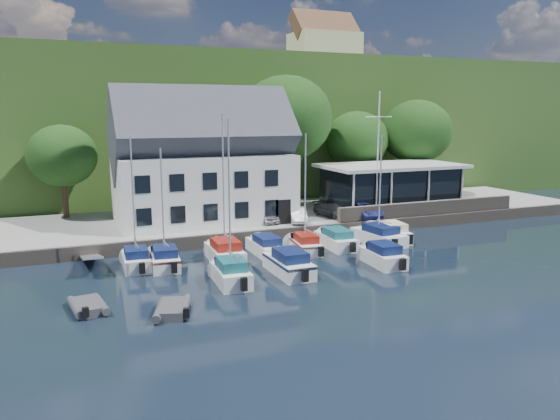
{
  "coord_description": "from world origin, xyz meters",
  "views": [
    {
      "loc": [
        -18.16,
        -27.35,
        9.99
      ],
      "look_at": [
        -3.21,
        9.0,
        2.87
      ],
      "focal_mm": 35.0,
      "sensor_mm": 36.0,
      "label": 1
    }
  ],
  "objects_px": {
    "club_pavilion": "(391,186)",
    "boat_r1_3": "(266,245)",
    "boat_r2_1": "(229,204)",
    "dinghy_0": "(88,305)",
    "car_silver": "(264,215)",
    "boat_r1_6": "(380,185)",
    "boat_r2_2": "(289,262)",
    "boat_r1_1": "(162,202)",
    "boat_r1_0": "(133,204)",
    "boat_r1_4": "(305,194)",
    "boat_r1_7": "(391,231)",
    "car_dgrey": "(331,210)",
    "boat_r1_2": "(224,191)",
    "boat_r1_5": "(336,238)",
    "boat_r2_3": "(383,254)",
    "dinghy_1": "(172,307)",
    "car_blue": "(364,210)",
    "harbor_building": "(203,169)",
    "car_white": "(298,215)",
    "flagpole": "(378,154)"
  },
  "relations": [
    {
      "from": "boat_r1_6",
      "to": "boat_r2_2",
      "type": "xyz_separation_m",
      "value": [
        -9.57,
        -4.78,
        -3.76
      ]
    },
    {
      "from": "car_white",
      "to": "boat_r1_6",
      "type": "distance_m",
      "value": 7.52
    },
    {
      "from": "boat_r1_2",
      "to": "boat_r1_5",
      "type": "xyz_separation_m",
      "value": [
        8.79,
        0.62,
        -4.05
      ]
    },
    {
      "from": "car_dgrey",
      "to": "boat_r2_1",
      "type": "bearing_deg",
      "value": -145.98
    },
    {
      "from": "dinghy_0",
      "to": "boat_r1_7",
      "type": "bearing_deg",
      "value": 9.66
    },
    {
      "from": "dinghy_1",
      "to": "harbor_building",
      "type": "bearing_deg",
      "value": 88.77
    },
    {
      "from": "boat_r1_3",
      "to": "club_pavilion",
      "type": "bearing_deg",
      "value": 27.74
    },
    {
      "from": "boat_r1_0",
      "to": "boat_r1_3",
      "type": "xyz_separation_m",
      "value": [
        9.01,
        0.12,
        -3.53
      ]
    },
    {
      "from": "car_silver",
      "to": "dinghy_1",
      "type": "xyz_separation_m",
      "value": [
        -10.61,
        -15.21,
        -1.28
      ]
    },
    {
      "from": "car_dgrey",
      "to": "boat_r1_4",
      "type": "bearing_deg",
      "value": -138.47
    },
    {
      "from": "boat_r1_2",
      "to": "dinghy_0",
      "type": "height_order",
      "value": "boat_r1_2"
    },
    {
      "from": "boat_r1_4",
      "to": "dinghy_1",
      "type": "distance_m",
      "value": 14.62
    },
    {
      "from": "club_pavilion",
      "to": "flagpole",
      "type": "height_order",
      "value": "flagpole"
    },
    {
      "from": "boat_r1_2",
      "to": "boat_r1_7",
      "type": "distance_m",
      "value": 14.33
    },
    {
      "from": "boat_r1_4",
      "to": "boat_r1_0",
      "type": "bearing_deg",
      "value": -174.7
    },
    {
      "from": "club_pavilion",
      "to": "car_dgrey",
      "type": "xyz_separation_m",
      "value": [
        -7.35,
        -2.05,
        -1.47
      ]
    },
    {
      "from": "boat_r1_0",
      "to": "boat_r1_4",
      "type": "relative_size",
      "value": 0.99
    },
    {
      "from": "boat_r1_3",
      "to": "boat_r2_1",
      "type": "bearing_deg",
      "value": -127.8
    },
    {
      "from": "boat_r1_3",
      "to": "boat_r1_2",
      "type": "bearing_deg",
      "value": -167.06
    },
    {
      "from": "harbor_building",
      "to": "boat_r1_0",
      "type": "height_order",
      "value": "harbor_building"
    },
    {
      "from": "car_white",
      "to": "boat_r1_3",
      "type": "relative_size",
      "value": 0.58
    },
    {
      "from": "club_pavilion",
      "to": "car_silver",
      "type": "bearing_deg",
      "value": -171.3
    },
    {
      "from": "car_dgrey",
      "to": "boat_r1_1",
      "type": "bearing_deg",
      "value": -164.97
    },
    {
      "from": "boat_r1_3",
      "to": "boat_r2_2",
      "type": "relative_size",
      "value": 0.97
    },
    {
      "from": "boat_r1_7",
      "to": "dinghy_1",
      "type": "xyz_separation_m",
      "value": [
        -18.95,
        -9.15,
        -0.42
      ]
    },
    {
      "from": "car_silver",
      "to": "car_blue",
      "type": "xyz_separation_m",
      "value": [
        8.69,
        -1.35,
        0.06
      ]
    },
    {
      "from": "boat_r1_0",
      "to": "car_blue",
      "type": "bearing_deg",
      "value": 16.62
    },
    {
      "from": "car_silver",
      "to": "car_dgrey",
      "type": "height_order",
      "value": "car_silver"
    },
    {
      "from": "dinghy_0",
      "to": "club_pavilion",
      "type": "bearing_deg",
      "value": 20.8
    },
    {
      "from": "boat_r1_6",
      "to": "boat_r1_7",
      "type": "height_order",
      "value": "boat_r1_6"
    },
    {
      "from": "car_silver",
      "to": "boat_r1_4",
      "type": "xyz_separation_m",
      "value": [
        0.63,
        -6.72,
        2.64
      ]
    },
    {
      "from": "boat_r2_3",
      "to": "car_dgrey",
      "type": "bearing_deg",
      "value": 82.31
    },
    {
      "from": "boat_r1_2",
      "to": "boat_r1_3",
      "type": "bearing_deg",
      "value": 14.48
    },
    {
      "from": "boat_r1_2",
      "to": "boat_r2_2",
      "type": "bearing_deg",
      "value": -54.64
    },
    {
      "from": "boat_r2_1",
      "to": "boat_r2_3",
      "type": "xyz_separation_m",
      "value": [
        10.47,
        0.04,
        -4.01
      ]
    },
    {
      "from": "flagpole",
      "to": "boat_r1_0",
      "type": "xyz_separation_m",
      "value": [
        -21.29,
        -5.22,
        -2.12
      ]
    },
    {
      "from": "club_pavilion",
      "to": "boat_r1_1",
      "type": "relative_size",
      "value": 1.53
    },
    {
      "from": "car_silver",
      "to": "boat_r1_6",
      "type": "height_order",
      "value": "boat_r1_6"
    },
    {
      "from": "boat_r1_0",
      "to": "boat_r1_3",
      "type": "height_order",
      "value": "boat_r1_0"
    },
    {
      "from": "car_dgrey",
      "to": "boat_r2_2",
      "type": "height_order",
      "value": "car_dgrey"
    },
    {
      "from": "car_white",
      "to": "boat_r1_2",
      "type": "bearing_deg",
      "value": -125.36
    },
    {
      "from": "boat_r1_0",
      "to": "dinghy_0",
      "type": "relative_size",
      "value": 2.97
    },
    {
      "from": "club_pavilion",
      "to": "boat_r1_0",
      "type": "bearing_deg",
      "value": -161.43
    },
    {
      "from": "boat_r1_1",
      "to": "boat_r2_2",
      "type": "relative_size",
      "value": 1.37
    },
    {
      "from": "boat_r1_3",
      "to": "boat_r1_6",
      "type": "xyz_separation_m",
      "value": [
        9.17,
        -0.26,
        3.85
      ]
    },
    {
      "from": "boat_r1_2",
      "to": "boat_r1_7",
      "type": "height_order",
      "value": "boat_r1_2"
    },
    {
      "from": "club_pavilion",
      "to": "boat_r1_3",
      "type": "bearing_deg",
      "value": -152.52
    },
    {
      "from": "boat_r1_4",
      "to": "boat_r1_6",
      "type": "distance_m",
      "value": 6.41
    },
    {
      "from": "boat_r1_1",
      "to": "boat_r2_3",
      "type": "bearing_deg",
      "value": -14.2
    },
    {
      "from": "car_dgrey",
      "to": "boat_r1_4",
      "type": "relative_size",
      "value": 0.47
    }
  ]
}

